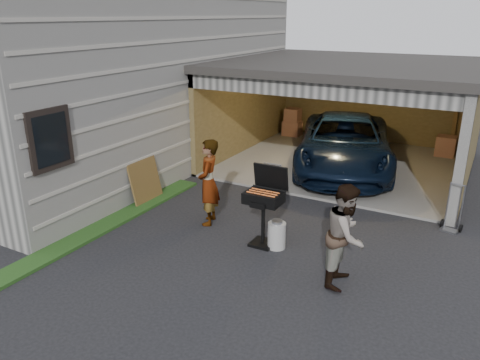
% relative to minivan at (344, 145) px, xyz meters
% --- Properties ---
extents(ground, '(80.00, 80.00, 0.00)m').
position_rel_minivan_xyz_m(ground, '(-0.89, -5.90, -0.72)').
color(ground, black).
rests_on(ground, ground).
extents(house, '(7.00, 11.00, 5.50)m').
position_rel_minivan_xyz_m(house, '(-6.89, -1.90, 2.03)').
color(house, '#474744').
rests_on(house, ground).
extents(groundcover_strip, '(0.50, 8.00, 0.06)m').
position_rel_minivan_xyz_m(groundcover_strip, '(-3.14, -6.90, -0.69)').
color(groundcover_strip, '#193814').
rests_on(groundcover_strip, ground).
extents(garage, '(6.80, 6.30, 2.90)m').
position_rel_minivan_xyz_m(garage, '(-0.13, 0.89, 1.15)').
color(garage, '#605E59').
rests_on(garage, ground).
extents(minivan, '(3.76, 5.67, 1.45)m').
position_rel_minivan_xyz_m(minivan, '(0.00, 0.00, 0.00)').
color(minivan, black).
rests_on(minivan, ground).
extents(woman, '(0.63, 0.76, 1.78)m').
position_rel_minivan_xyz_m(woman, '(-1.39, -4.65, 0.17)').
color(woman, '#A3B1CC').
rests_on(woman, ground).
extents(man, '(0.66, 0.84, 1.68)m').
position_rel_minivan_xyz_m(man, '(1.71, -5.54, 0.11)').
color(man, '#431C1A').
rests_on(man, ground).
extents(bbq_grill, '(0.67, 0.59, 1.50)m').
position_rel_minivan_xyz_m(bbq_grill, '(0.01, -4.95, 0.17)').
color(bbq_grill, black).
rests_on(bbq_grill, ground).
extents(propane_tank, '(0.36, 0.36, 0.50)m').
position_rel_minivan_xyz_m(propane_tank, '(0.28, -4.98, -0.47)').
color(propane_tank, '#B8B7B4').
rests_on(propane_tank, ground).
extents(plywood_panel, '(0.26, 0.92, 1.01)m').
position_rel_minivan_xyz_m(plywood_panel, '(-3.29, -4.37, -0.22)').
color(plywood_panel, '#4F3B1B').
rests_on(plywood_panel, ground).
extents(hand_truck, '(0.43, 0.37, 0.98)m').
position_rel_minivan_xyz_m(hand_truck, '(3.02, -2.62, -0.53)').
color(hand_truck, slate).
rests_on(hand_truck, ground).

